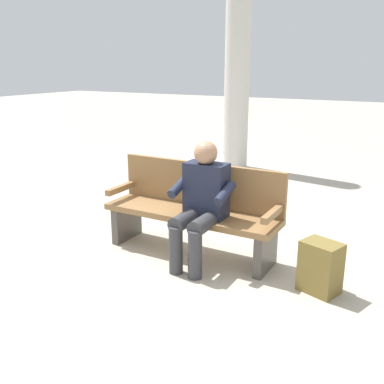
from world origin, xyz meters
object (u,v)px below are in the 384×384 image
Objects in this scene: person_seated at (201,201)px; backpack at (321,267)px; bench_near at (194,208)px; support_pillar at (237,63)px.

person_seated is 1.21m from backpack.
bench_near is 1.53× the size of person_seated.
support_pillar is at bearing -70.45° from person_seated.
bench_near is 0.49× the size of support_pillar.
person_seated reaches higher than bench_near.
person_seated is 0.32× the size of support_pillar.
backpack is at bearing 122.44° from support_pillar.
person_seated is at bearing 0.36° from backpack.
backpack is at bearing -179.12° from person_seated.
support_pillar is (1.15, -3.69, 1.40)m from bench_near.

